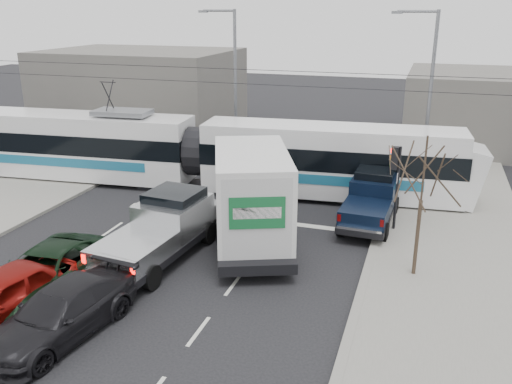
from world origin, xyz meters
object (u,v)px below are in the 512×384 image
(street_lamp_far, at_px, (232,76))
(silver_pickup, at_px, (164,227))
(tram, at_px, (197,152))
(navy_pickup, at_px, (372,199))
(dark_car, at_px, (61,313))
(traffic_signal, at_px, (395,170))
(green_car, at_px, (46,273))
(bare_tree, at_px, (424,175))
(street_lamp_near, at_px, (427,88))
(red_car, at_px, (0,298))
(box_truck, at_px, (251,196))

(street_lamp_far, bearing_deg, silver_pickup, -80.05)
(tram, xyz_separation_m, navy_pickup, (9.29, -2.12, -0.83))
(tram, bearing_deg, dark_car, -87.69)
(silver_pickup, bearing_deg, traffic_signal, 37.24)
(street_lamp_far, xyz_separation_m, dark_car, (2.19, -20.37, -4.37))
(green_car, bearing_deg, bare_tree, 19.29)
(street_lamp_far, height_order, silver_pickup, street_lamp_far)
(silver_pickup, xyz_separation_m, green_car, (-2.38, -3.88, -0.41))
(street_lamp_far, bearing_deg, dark_car, -83.87)
(bare_tree, height_order, dark_car, bare_tree)
(traffic_signal, relative_size, street_lamp_near, 0.40)
(bare_tree, relative_size, street_lamp_near, 0.56)
(traffic_signal, xyz_separation_m, green_car, (-10.48, -8.96, -1.97))
(red_car, distance_m, dark_car, 2.16)
(traffic_signal, relative_size, green_car, 0.65)
(bare_tree, xyz_separation_m, street_lamp_near, (-0.29, 11.50, 1.32))
(traffic_signal, relative_size, street_lamp_far, 0.40)
(navy_pickup, bearing_deg, traffic_signal, -38.67)
(navy_pickup, distance_m, green_car, 13.67)
(traffic_signal, xyz_separation_m, street_lamp_near, (0.84, 7.50, 2.37))
(street_lamp_far, height_order, box_truck, street_lamp_far)
(traffic_signal, bearing_deg, red_car, -134.34)
(navy_pickup, height_order, red_car, navy_pickup)
(street_lamp_far, bearing_deg, navy_pickup, -41.75)
(tram, xyz_separation_m, dark_car, (1.78, -13.83, -1.18))
(navy_pickup, bearing_deg, dark_car, -119.96)
(silver_pickup, bearing_deg, red_car, -108.35)
(traffic_signal, xyz_separation_m, street_lamp_far, (-10.66, 9.50, 2.37))
(street_lamp_far, xyz_separation_m, red_car, (0.03, -20.37, -4.27))
(street_lamp_near, bearing_deg, dark_car, -116.88)
(tram, bearing_deg, traffic_signal, -21.13)
(traffic_signal, distance_m, box_truck, 6.11)
(traffic_signal, bearing_deg, street_lamp_far, 138.28)
(bare_tree, distance_m, silver_pickup, 9.65)
(green_car, height_order, red_car, red_car)
(street_lamp_near, relative_size, box_truck, 1.07)
(tram, distance_m, navy_pickup, 9.56)
(traffic_signal, relative_size, silver_pickup, 0.54)
(green_car, bearing_deg, traffic_signal, 36.67)
(traffic_signal, bearing_deg, navy_pickup, 138.61)
(bare_tree, bearing_deg, dark_car, -144.39)
(street_lamp_near, xyz_separation_m, tram, (-11.09, -4.54, -3.19))
(street_lamp_near, distance_m, green_car, 20.45)
(traffic_signal, relative_size, navy_pickup, 0.67)
(green_car, bearing_deg, red_car, -98.00)
(traffic_signal, bearing_deg, silver_pickup, -147.93)
(street_lamp_near, xyz_separation_m, red_car, (-11.47, -18.37, -4.27))
(street_lamp_near, height_order, navy_pickup, street_lamp_near)
(street_lamp_far, distance_m, red_car, 20.82)
(street_lamp_far, distance_m, navy_pickup, 13.61)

